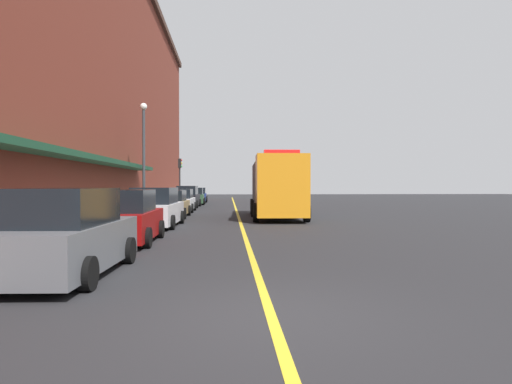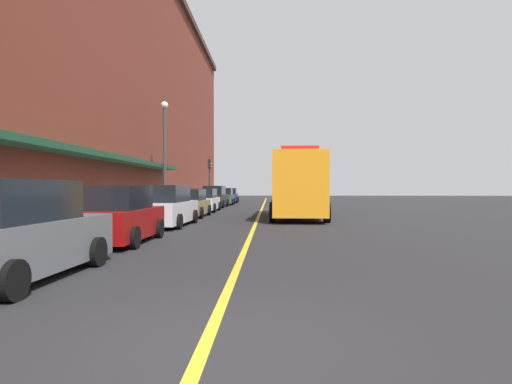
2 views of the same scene
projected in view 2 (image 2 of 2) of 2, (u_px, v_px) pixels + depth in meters
ground_plane at (261, 212)px, 29.62m from camera, size 112.00×112.00×0.00m
sidewalk_left at (172, 211)px, 29.83m from camera, size 2.40×70.00×0.15m
lane_center_stripe at (261, 212)px, 29.62m from camera, size 0.16×70.00×0.01m
brick_building_left at (72, 74)px, 28.95m from camera, size 11.89×64.00×18.78m
parked_car_0 at (14, 234)px, 7.82m from camera, size 2.11×4.66×1.86m
parked_car_1 at (116, 216)px, 13.10m from camera, size 2.13×4.22×1.76m
parked_car_2 at (165, 207)px, 18.79m from camera, size 2.24×4.91×1.80m
parked_car_3 at (189, 204)px, 24.54m from camera, size 2.08×4.53×1.59m
parked_car_4 at (204, 201)px, 29.97m from camera, size 1.99×4.53×1.61m
parked_car_5 at (215, 197)px, 36.10m from camera, size 2.03×4.93×1.82m
parked_car_6 at (224, 197)px, 41.52m from camera, size 2.12×4.59×1.63m
parked_car_7 at (229, 196)px, 47.20m from camera, size 2.08×4.52×1.60m
utility_truck at (298, 186)px, 23.76m from camera, size 3.12×9.00×3.69m
parking_meter_0 at (160, 199)px, 23.44m from camera, size 0.14×0.18×1.33m
parking_meter_1 at (188, 196)px, 31.31m from camera, size 0.14×0.18×1.33m
parking_meter_2 at (191, 196)px, 32.45m from camera, size 0.14×0.18×1.33m
parking_meter_3 at (209, 194)px, 41.76m from camera, size 0.14×0.18×1.33m
parking_meter_4 at (216, 193)px, 47.18m from camera, size 0.14×0.18×1.33m
street_lamp_left at (165, 144)px, 26.80m from camera, size 0.44×0.44×6.94m
traffic_light_near at (210, 172)px, 41.77m from camera, size 0.38×0.36×4.30m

